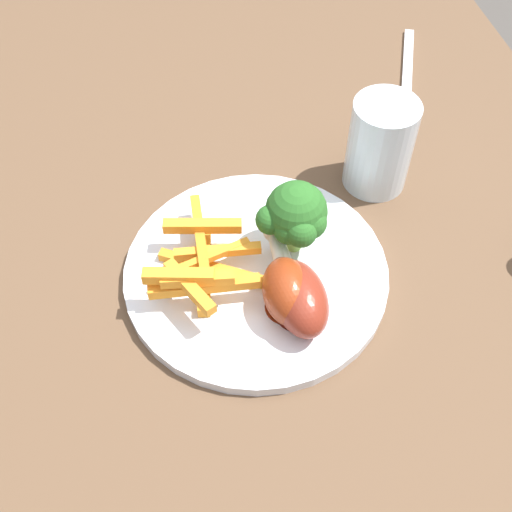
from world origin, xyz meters
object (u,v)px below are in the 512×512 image
Objects in this scene: dining_table at (247,329)px; water_glass at (380,145)px; chicken_drumstick_far at (287,287)px; broccoli_floret_front at (295,217)px; fork at (407,74)px; chicken_drumstick_near at (298,294)px; carrot_fries_pile at (201,263)px; dinner_plate at (256,272)px.

water_glass is at bearing -59.01° from dining_table.
broccoli_floret_front is at bearing -19.77° from chicken_drumstick_far.
dining_table is at bearing 120.99° from water_glass.
fork is at bearing -30.51° from water_glass.
water_glass is (0.15, -0.12, 0.02)m from chicken_drumstick_near.
broccoli_floret_front is 0.34m from fork.
water_glass is (0.10, -0.20, 0.02)m from carrot_fries_pile.
water_glass is (0.09, -0.11, -0.01)m from broccoli_floret_front.
water_glass is at bearing -52.16° from broccoli_floret_front.
dinner_plate is 0.37m from fork.
fork is at bearing -36.47° from chicken_drumstick_far.
water_glass is at bearing -56.13° from dinner_plate.
broccoli_floret_front reaches higher than chicken_drumstick_near.
chicken_drumstick_far is at bearing -156.61° from dinner_plate.
chicken_drumstick_far is at bearing 46.32° from chicken_drumstick_near.
water_glass is (0.15, -0.13, 0.01)m from chicken_drumstick_far.
chicken_drumstick_far is at bearing -121.88° from carrot_fries_pile.
dining_table is 6.25× the size of fork.
fork is at bearing -48.17° from carrot_fries_pile.
dinner_plate is 1.33× the size of fork.
dinner_plate is 2.20× the size of chicken_drumstick_far.
broccoli_floret_front reaches higher than carrot_fries_pile.
chicken_drumstick_near is (-0.07, 0.01, -0.03)m from broccoli_floret_front.
chicken_drumstick_far reaches higher than dinner_plate.
broccoli_floret_front is 0.69× the size of chicken_drumstick_far.
dinner_plate is (-0.01, -0.01, 0.11)m from dining_table.
carrot_fries_pile is (-0.01, 0.04, 0.14)m from dining_table.
broccoli_floret_front is 0.42× the size of fork.
dining_table is 9.05× the size of chicken_drumstick_near.
dinner_plate is at bearing 27.91° from chicken_drumstick_near.
broccoli_floret_front is 0.55× the size of carrot_fries_pile.
broccoli_floret_front is (0.01, -0.05, 0.16)m from dining_table.
dining_table is at bearing 57.97° from dinner_plate.
dining_table is 11.62× the size of water_glass.
chicken_drumstick_far is 0.61× the size of fork.
carrot_fries_pile is 0.76× the size of fork.
chicken_drumstick_far is at bearing -150.64° from dining_table.
fork is at bearing -44.41° from dining_table.
chicken_drumstick_far is (-0.06, 0.02, -0.02)m from broccoli_floret_front.
chicken_drumstick_near is 1.14× the size of chicken_drumstick_far.
chicken_drumstick_near is 1.28× the size of water_glass.
water_glass reaches higher than dinner_plate.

